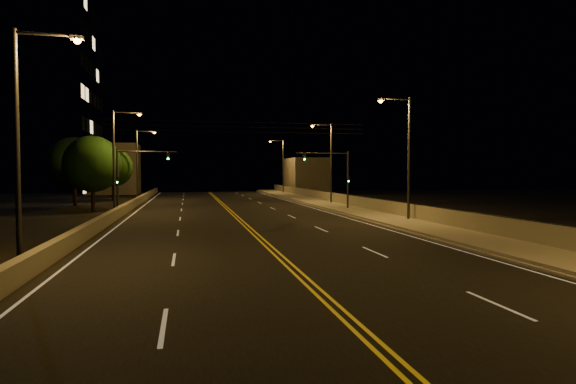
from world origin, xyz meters
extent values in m
plane|color=black|center=(0.00, 0.00, 0.00)|extent=(160.00, 160.00, 0.00)
cube|color=black|center=(0.00, 20.00, 0.01)|extent=(18.00, 120.00, 0.02)
cube|color=gray|center=(10.80, 20.00, 0.15)|extent=(3.60, 120.00, 0.30)
cube|color=gray|center=(8.93, 20.00, 0.07)|extent=(0.14, 120.00, 0.15)
cube|color=gray|center=(12.45, 20.00, 0.80)|extent=(0.30, 120.00, 1.00)
cube|color=gray|center=(-9.43, 20.00, 0.41)|extent=(0.45, 120.00, 0.81)
cube|color=slate|center=(16.50, 72.09, 3.06)|extent=(6.00, 10.00, 6.12)
cube|color=slate|center=(-16.00, 74.81, 4.19)|extent=(8.00, 8.00, 8.39)
cylinder|color=black|center=(12.45, 20.00, 1.33)|extent=(0.06, 120.00, 0.06)
cube|color=silver|center=(-8.60, 20.00, 0.02)|extent=(0.12, 116.00, 0.00)
cube|color=silver|center=(8.60, 20.00, 0.02)|extent=(0.12, 116.00, 0.00)
cube|color=gold|center=(-0.15, 20.00, 0.02)|extent=(0.12, 116.00, 0.00)
cube|color=gold|center=(0.15, 20.00, 0.02)|extent=(0.12, 116.00, 0.00)
cube|color=silver|center=(-4.50, 1.50, 0.02)|extent=(0.12, 3.00, 0.00)
cube|color=silver|center=(-4.50, 10.50, 0.02)|extent=(0.12, 3.00, 0.00)
cube|color=silver|center=(-4.50, 19.50, 0.02)|extent=(0.12, 3.00, 0.00)
cube|color=silver|center=(-4.50, 28.50, 0.02)|extent=(0.12, 3.00, 0.00)
cube|color=silver|center=(-4.50, 37.50, 0.02)|extent=(0.12, 3.00, 0.00)
cube|color=silver|center=(-4.50, 46.50, 0.02)|extent=(0.12, 3.00, 0.00)
cube|color=silver|center=(-4.50, 55.50, 0.02)|extent=(0.12, 3.00, 0.00)
cube|color=silver|center=(-4.50, 64.50, 0.02)|extent=(0.12, 3.00, 0.00)
cube|color=silver|center=(-4.50, 73.50, 0.02)|extent=(0.12, 3.00, 0.00)
cube|color=silver|center=(4.50, 1.50, 0.02)|extent=(0.12, 3.00, 0.00)
cube|color=silver|center=(4.50, 10.50, 0.02)|extent=(0.12, 3.00, 0.00)
cube|color=silver|center=(4.50, 19.50, 0.02)|extent=(0.12, 3.00, 0.00)
cube|color=silver|center=(4.50, 28.50, 0.02)|extent=(0.12, 3.00, 0.00)
cube|color=silver|center=(4.50, 37.50, 0.02)|extent=(0.12, 3.00, 0.00)
cube|color=silver|center=(4.50, 46.50, 0.02)|extent=(0.12, 3.00, 0.00)
cube|color=silver|center=(4.50, 55.50, 0.02)|extent=(0.12, 3.00, 0.00)
cube|color=silver|center=(4.50, 64.50, 0.02)|extent=(0.12, 3.00, 0.00)
cube|color=silver|center=(4.50, 73.50, 0.02)|extent=(0.12, 3.00, 0.00)
cylinder|color=#2D2D33|center=(11.80, 22.08, 4.53)|extent=(0.20, 0.20, 9.07)
cylinder|color=#2D2D33|center=(10.70, 22.08, 8.92)|extent=(2.20, 0.12, 0.12)
cube|color=#2D2D33|center=(9.60, 22.08, 8.85)|extent=(0.50, 0.25, 0.14)
sphere|color=#FF9E2D|center=(9.60, 22.08, 8.75)|extent=(0.28, 0.28, 0.28)
cylinder|color=#2D2D33|center=(11.80, 41.27, 4.53)|extent=(0.20, 0.20, 9.07)
cylinder|color=#2D2D33|center=(10.70, 41.27, 8.92)|extent=(2.20, 0.12, 0.12)
cube|color=#2D2D33|center=(9.60, 41.27, 8.85)|extent=(0.50, 0.25, 0.14)
sphere|color=#FF9E2D|center=(9.60, 41.27, 8.75)|extent=(0.28, 0.28, 0.28)
cylinder|color=#2D2D33|center=(11.80, 68.69, 4.53)|extent=(0.20, 0.20, 9.07)
cylinder|color=#2D2D33|center=(10.70, 68.69, 8.92)|extent=(2.20, 0.12, 0.12)
cube|color=#2D2D33|center=(9.60, 68.69, 8.85)|extent=(0.50, 0.25, 0.14)
sphere|color=#FF9E2D|center=(9.60, 68.69, 8.75)|extent=(0.28, 0.28, 0.28)
cylinder|color=#2D2D33|center=(-10.20, 9.70, 4.53)|extent=(0.20, 0.20, 9.07)
cylinder|color=#2D2D33|center=(-9.10, 9.70, 8.92)|extent=(2.20, 0.12, 0.12)
cube|color=#2D2D33|center=(-8.00, 9.70, 8.85)|extent=(0.50, 0.25, 0.14)
sphere|color=#FF9E2D|center=(-8.00, 9.70, 8.75)|extent=(0.28, 0.28, 0.28)
cylinder|color=#2D2D33|center=(-10.20, 34.10, 4.53)|extent=(0.20, 0.20, 9.07)
cylinder|color=#2D2D33|center=(-9.10, 34.10, 8.92)|extent=(2.20, 0.12, 0.12)
cube|color=#2D2D33|center=(-8.00, 34.10, 8.85)|extent=(0.50, 0.25, 0.14)
sphere|color=#FF9E2D|center=(-8.00, 34.10, 8.75)|extent=(0.28, 0.28, 0.28)
cylinder|color=#2D2D33|center=(-10.20, 54.05, 4.53)|extent=(0.20, 0.20, 9.07)
cylinder|color=#2D2D33|center=(-9.10, 54.05, 8.92)|extent=(2.20, 0.12, 0.12)
cube|color=#2D2D33|center=(-8.00, 54.05, 8.85)|extent=(0.50, 0.25, 0.14)
sphere|color=#FF9E2D|center=(-8.00, 54.05, 8.75)|extent=(0.28, 0.28, 0.28)
cylinder|color=#2D2D33|center=(11.00, 33.27, 2.83)|extent=(0.18, 0.18, 5.67)
cylinder|color=#2D2D33|center=(8.50, 33.27, 5.47)|extent=(5.00, 0.10, 0.10)
cube|color=black|center=(6.75, 33.27, 5.12)|extent=(0.28, 0.18, 0.80)
sphere|color=#19FF4C|center=(6.75, 33.16, 4.87)|extent=(0.14, 0.14, 0.14)
cube|color=black|center=(11.00, 33.12, 3.00)|extent=(0.22, 0.14, 0.55)
cylinder|color=#2D2D33|center=(-9.80, 33.27, 2.83)|extent=(0.18, 0.18, 5.67)
cylinder|color=#2D2D33|center=(-7.30, 33.27, 5.47)|extent=(5.00, 0.10, 0.10)
cube|color=black|center=(-5.55, 33.27, 5.12)|extent=(0.28, 0.18, 0.80)
sphere|color=#19FF4C|center=(-5.55, 33.16, 4.87)|extent=(0.14, 0.14, 0.14)
cube|color=black|center=(-9.80, 33.12, 3.00)|extent=(0.22, 0.14, 0.55)
cylinder|color=black|center=(0.00, 29.50, 7.00)|extent=(22.00, 0.03, 0.03)
cylinder|color=black|center=(0.00, 29.50, 7.40)|extent=(22.00, 0.03, 0.03)
cylinder|color=black|center=(0.00, 29.50, 7.80)|extent=(22.00, 0.03, 0.03)
cylinder|color=black|center=(-12.46, 36.85, 1.23)|extent=(0.36, 0.36, 2.46)
sphere|color=black|center=(-12.46, 36.85, 4.44)|extent=(5.19, 5.19, 5.19)
cylinder|color=black|center=(-15.96, 45.93, 1.31)|extent=(0.36, 0.36, 2.62)
sphere|color=black|center=(-15.96, 45.93, 4.73)|extent=(5.53, 5.53, 5.53)
cylinder|color=black|center=(-13.34, 55.33, 1.19)|extent=(0.36, 0.36, 2.37)
sphere|color=black|center=(-13.34, 55.33, 4.28)|extent=(5.00, 5.00, 5.00)
camera|label=1|loc=(-3.91, -10.20, 3.71)|focal=30.00mm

